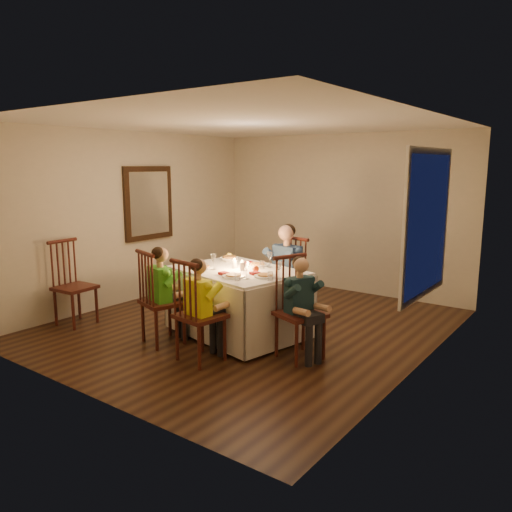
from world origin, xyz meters
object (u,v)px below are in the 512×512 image
Objects in this scene: child_teal at (300,358)px; serving_bowl at (229,259)px; chair_adult at (285,320)px; chair_end at (300,358)px; child_green at (164,342)px; dining_table at (238,288)px; chair_near_left at (164,342)px; chair_near_right at (201,360)px; chair_extra at (77,324)px; adult at (285,320)px; child_yellow at (201,360)px.

serving_bowl is (-1.46, 0.56, 0.86)m from child_teal.
chair_adult and chair_end have the same top height.
child_green reaches higher than chair_end.
dining_table is 1.59× the size of chair_near_left.
chair_adult is 1.00× the size of chair_end.
chair_extra is (-2.19, -0.05, 0.00)m from chair_near_right.
chair_near_right is 2.19m from chair_extra.
dining_table reaches higher than adult.
child_yellow is 1.08m from child_teal.
chair_near_right is at bearing -173.38° from chair_near_left.
adult is at bearing -54.29° from chair_extra.
adult is at bearing -80.49° from child_yellow.
chair_end is 0.86× the size of adult.
chair_end and chair_extra have the same top height.
dining_table is 1.04m from adult.
dining_table is 1.11m from child_yellow.
dining_table is 1.54× the size of child_green.
chair_extra is at bearing 24.92° from child_green.
serving_bowl is (-0.42, 0.34, 0.27)m from dining_table.
chair_end is 1.00× the size of chair_extra.
chair_extra is (-1.46, -0.19, 0.00)m from chair_near_left.
dining_table is at bearing -106.44° from chair_near_left.
adult is at bearing 41.24° from serving_bowl.
chair_near_right is 1.00× the size of child_teal.
dining_table is 1.59× the size of chair_near_right.
child_green is at bearing 129.56° from child_teal.
adult is at bearing -95.30° from child_green.
chair_near_left is at bearing -103.40° from chair_adult.
chair_adult is 1.00× the size of child_teal.
chair_adult is 5.06× the size of serving_bowl.
child_teal is at bearing -143.08° from chair_near_left.
chair_extra is at bearing 123.91° from chair_end.
dining_table is at bearing -69.37° from chair_near_right.
child_green is (-0.73, 0.14, 0.00)m from chair_near_right.
dining_table reaches higher than chair_end.
chair_near_left and chair_extra have the same top height.
child_green reaches higher than chair_adult.
chair_extra is 2.80m from adult.
child_teal is at bearing -143.08° from child_green.
dining_table is 2.28m from chair_extra.
child_green is at bearing -2.99° from chair_near_right.
child_teal is (0.83, 0.69, 0.00)m from chair_near_right.
child_yellow is at bearing 149.81° from chair_end.
chair_near_right and child_yellow have the same top height.
chair_near_left is 0.97× the size of child_green.
chair_near_right is 1.08m from chair_end.
chair_extra is at bearing -141.93° from dining_table.
adult is (0.68, 1.62, 0.00)m from chair_near_left.
chair_adult is 1.76m from chair_near_right.
dining_table is at bearing 97.92° from child_teal.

